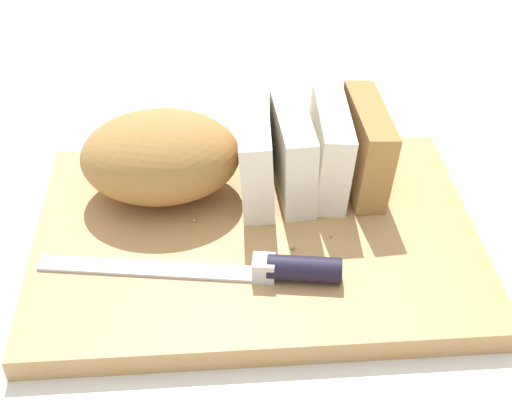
# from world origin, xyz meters

# --- Properties ---
(ground_plane) EXTENTS (3.00, 3.00, 0.00)m
(ground_plane) POSITION_xyz_m (0.00, 0.00, 0.00)
(ground_plane) COLOR silver
(cutting_board) EXTENTS (0.44, 0.31, 0.02)m
(cutting_board) POSITION_xyz_m (0.00, 0.00, 0.01)
(cutting_board) COLOR tan
(cutting_board) RESTS_ON ground_plane
(bread_loaf) EXTENTS (0.31, 0.13, 0.09)m
(bread_loaf) POSITION_xyz_m (-0.02, 0.07, 0.07)
(bread_loaf) COLOR #A8753D
(bread_loaf) RESTS_ON cutting_board
(bread_knife) EXTENTS (0.27, 0.07, 0.02)m
(bread_knife) POSITION_xyz_m (0.00, -0.07, 0.03)
(bread_knife) COLOR silver
(bread_knife) RESTS_ON cutting_board
(crumb_near_knife) EXTENTS (0.00, 0.00, 0.00)m
(crumb_near_knife) POSITION_xyz_m (-0.06, 0.02, 0.02)
(crumb_near_knife) COLOR tan
(crumb_near_knife) RESTS_ON cutting_board
(crumb_near_loaf) EXTENTS (0.01, 0.01, 0.01)m
(crumb_near_loaf) POSITION_xyz_m (0.03, -0.03, 0.03)
(crumb_near_loaf) COLOR tan
(crumb_near_loaf) RESTS_ON cutting_board
(crumb_stray_left) EXTENTS (0.01, 0.01, 0.01)m
(crumb_stray_left) POSITION_xyz_m (-0.00, 0.03, 0.03)
(crumb_stray_left) COLOR tan
(crumb_stray_left) RESTS_ON cutting_board
(crumb_stray_right) EXTENTS (0.00, 0.00, 0.00)m
(crumb_stray_right) POSITION_xyz_m (0.07, -0.02, 0.02)
(crumb_stray_right) COLOR tan
(crumb_stray_right) RESTS_ON cutting_board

